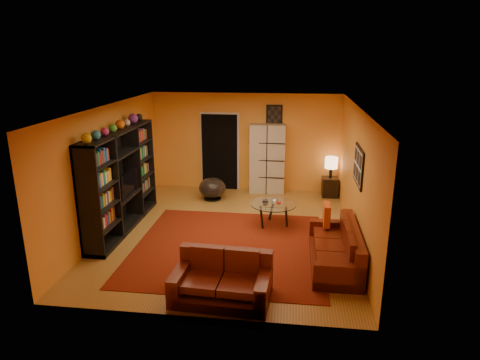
# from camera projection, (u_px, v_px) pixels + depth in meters

# --- Properties ---
(floor) EXTENTS (6.00, 6.00, 0.00)m
(floor) POSITION_uv_depth(u_px,v_px,m) (229.00, 232.00, 8.94)
(floor) COLOR olive
(floor) RESTS_ON ground
(ceiling) EXTENTS (6.00, 6.00, 0.00)m
(ceiling) POSITION_uv_depth(u_px,v_px,m) (228.00, 107.00, 8.19)
(ceiling) COLOR white
(ceiling) RESTS_ON wall_back
(wall_back) EXTENTS (6.00, 0.00, 6.00)m
(wall_back) POSITION_uv_depth(u_px,v_px,m) (246.00, 142.00, 11.41)
(wall_back) COLOR orange
(wall_back) RESTS_ON floor
(wall_front) EXTENTS (6.00, 0.00, 6.00)m
(wall_front) POSITION_uv_depth(u_px,v_px,m) (195.00, 233.00, 5.71)
(wall_front) COLOR orange
(wall_front) RESTS_ON floor
(wall_left) EXTENTS (0.00, 6.00, 6.00)m
(wall_left) POSITION_uv_depth(u_px,v_px,m) (110.00, 168.00, 8.86)
(wall_left) COLOR orange
(wall_left) RESTS_ON floor
(wall_right) EXTENTS (0.00, 6.00, 6.00)m
(wall_right) POSITION_uv_depth(u_px,v_px,m) (356.00, 177.00, 8.26)
(wall_right) COLOR orange
(wall_right) RESTS_ON floor
(rug) EXTENTS (3.60, 3.60, 0.01)m
(rug) POSITION_uv_depth(u_px,v_px,m) (229.00, 247.00, 8.26)
(rug) COLOR #59150A
(rug) RESTS_ON floor
(doorway) EXTENTS (0.95, 0.10, 2.04)m
(doorway) POSITION_uv_depth(u_px,v_px,m) (220.00, 152.00, 11.54)
(doorway) COLOR black
(doorway) RESTS_ON floor
(wall_art_right) EXTENTS (0.03, 1.00, 0.70)m
(wall_art_right) POSITION_uv_depth(u_px,v_px,m) (359.00, 166.00, 7.89)
(wall_art_right) COLOR black
(wall_art_right) RESTS_ON wall_right
(wall_art_back) EXTENTS (0.42, 0.03, 0.52)m
(wall_art_back) POSITION_uv_depth(u_px,v_px,m) (274.00, 115.00, 11.09)
(wall_art_back) COLOR black
(wall_art_back) RESTS_ON wall_back
(entertainment_unit) EXTENTS (0.45, 3.00, 2.10)m
(entertainment_unit) POSITION_uv_depth(u_px,v_px,m) (121.00, 180.00, 8.91)
(entertainment_unit) COLOR black
(entertainment_unit) RESTS_ON floor
(tv) EXTENTS (0.87, 0.11, 0.50)m
(tv) POSITION_uv_depth(u_px,v_px,m) (125.00, 183.00, 8.98)
(tv) COLOR black
(tv) RESTS_ON entertainment_unit
(sofa) EXTENTS (0.81, 1.97, 0.85)m
(sofa) POSITION_uv_depth(u_px,v_px,m) (339.00, 249.00, 7.52)
(sofa) COLOR #4F140A
(sofa) RESTS_ON rug
(loveseat) EXTENTS (1.51, 0.96, 0.85)m
(loveseat) POSITION_uv_depth(u_px,v_px,m) (223.00, 280.00, 6.53)
(loveseat) COLOR #4F140A
(loveseat) RESTS_ON rug
(throw_pillow) EXTENTS (0.12, 0.42, 0.42)m
(throw_pillow) POSITION_uv_depth(u_px,v_px,m) (327.00, 214.00, 8.19)
(throw_pillow) COLOR #D54D17
(throw_pillow) RESTS_ON sofa
(coffee_table) EXTENTS (0.99, 0.99, 0.49)m
(coffee_table) POSITION_uv_depth(u_px,v_px,m) (273.00, 206.00, 9.17)
(coffee_table) COLOR silver
(coffee_table) RESTS_ON floor
(storage_cabinet) EXTENTS (0.93, 0.45, 1.83)m
(storage_cabinet) POSITION_uv_depth(u_px,v_px,m) (267.00, 159.00, 11.26)
(storage_cabinet) COLOR beige
(storage_cabinet) RESTS_ON floor
(bowl_chair) EXTENTS (0.69, 0.69, 0.56)m
(bowl_chair) POSITION_uv_depth(u_px,v_px,m) (212.00, 188.00, 10.86)
(bowl_chair) COLOR black
(bowl_chair) RESTS_ON floor
(side_table) EXTENTS (0.41, 0.41, 0.50)m
(side_table) POSITION_uv_depth(u_px,v_px,m) (330.00, 187.00, 11.10)
(side_table) COLOR black
(side_table) RESTS_ON floor
(table_lamp) EXTENTS (0.33, 0.33, 0.54)m
(table_lamp) POSITION_uv_depth(u_px,v_px,m) (331.00, 163.00, 10.92)
(table_lamp) COLOR black
(table_lamp) RESTS_ON side_table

